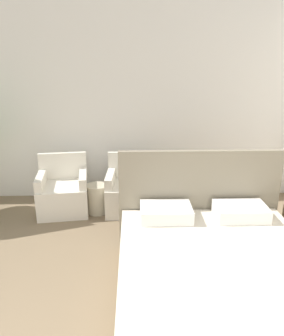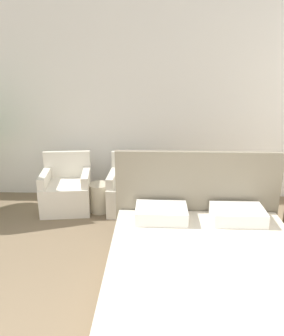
# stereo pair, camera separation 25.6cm
# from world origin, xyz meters

# --- Properties ---
(wall_back) EXTENTS (10.00, 0.06, 2.90)m
(wall_back) POSITION_xyz_m (0.00, 3.83, 1.45)
(wall_back) COLOR white
(wall_back) RESTS_ON ground_plane
(bed) EXTENTS (1.78, 2.00, 1.16)m
(bed) POSITION_xyz_m (0.96, 1.36, 0.28)
(bed) COLOR #8C7A5B
(bed) RESTS_ON ground_plane
(armchair_near_window_left) EXTENTS (0.75, 0.69, 0.80)m
(armchair_near_window_left) POSITION_xyz_m (-0.77, 3.23, 0.26)
(armchair_near_window_left) COLOR silver
(armchair_near_window_left) RESTS_ON ground_plane
(armchair_near_window_right) EXTENTS (0.70, 0.64, 0.80)m
(armchair_near_window_right) POSITION_xyz_m (0.19, 3.23, 0.26)
(armchair_near_window_right) COLOR silver
(armchair_near_window_right) RESTS_ON ground_plane
(side_table) EXTENTS (0.30, 0.30, 0.41)m
(side_table) POSITION_xyz_m (-0.29, 3.19, 0.21)
(side_table) COLOR #B7AD93
(side_table) RESTS_ON ground_plane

